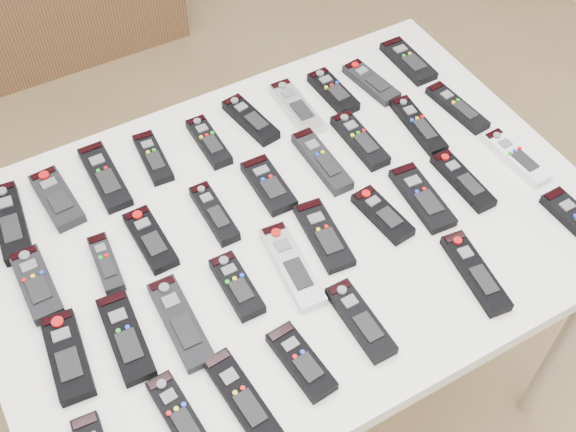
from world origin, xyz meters
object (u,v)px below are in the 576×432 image
remote_15 (322,161)px  remote_26 (422,197)px  remote_4 (209,142)px  remote_17 (418,125)px  remote_33 (360,320)px  remote_34 (475,273)px  remote_8 (371,82)px  remote_7 (333,92)px  remote_18 (457,108)px  remote_11 (106,263)px  remote_32 (301,362)px  remote_1 (57,199)px  remote_16 (360,140)px  remote_20 (126,337)px  remote_6 (296,108)px  remote_28 (516,157)px  remote_25 (383,215)px  remote_19 (68,356)px  remote_23 (292,265)px  remote_2 (105,177)px  remote_31 (242,398)px  table (288,239)px  remote_13 (214,213)px  remote_9 (408,61)px  remote_0 (11,222)px  remote_10 (37,284)px  remote_12 (150,239)px  remote_24 (324,235)px  remote_27 (463,181)px  remote_21 (181,322)px  remote_14 (269,185)px  remote_5 (251,120)px  remote_22 (237,286)px

remote_15 → remote_26: size_ratio=1.05×
remote_4 → remote_17: bearing=-22.6°
remote_33 → remote_34: (0.25, -0.02, -0.00)m
remote_8 → remote_26: bearing=-114.2°
remote_7 → remote_18: remote_7 is taller
remote_11 → remote_32: size_ratio=0.92×
remote_18 → remote_33: size_ratio=1.02×
remote_1 → remote_16: size_ratio=0.95×
remote_15 → remote_20: remote_15 is taller
remote_6 → remote_28: bearing=-46.5°
remote_25 → remote_19: bearing=173.8°
remote_1 → remote_23: (0.34, -0.39, -0.00)m
remote_19 → remote_33: bearing=-15.5°
remote_2 → remote_18: (0.80, -0.20, -0.00)m
remote_31 → remote_32: remote_32 is taller
remote_6 → remote_34: (0.07, -0.57, 0.00)m
table → remote_33: bearing=-90.4°
remote_11 → remote_13: size_ratio=0.86×
remote_4 → remote_20: size_ratio=0.83×
remote_34 → remote_9: bearing=73.9°
table → remote_17: size_ratio=6.73×
remote_23 → remote_15: bearing=52.5°
remote_26 → remote_17: bearing=60.8°
remote_7 → remote_31: bearing=-134.6°
remote_33 → remote_0: bearing=132.5°
remote_1 → remote_33: bearing=-58.9°
remote_23 → remote_11: bearing=155.2°
remote_10 → remote_20: 0.22m
remote_12 → remote_24: bearing=-28.7°
remote_17 → remote_24: bearing=-150.1°
table → remote_18: 0.52m
remote_12 → remote_25: size_ratio=1.10×
remote_12 → remote_26: size_ratio=0.89×
remote_16 → remote_27: size_ratio=1.02×
remote_13 → remote_24: 0.23m
remote_8 → remote_32: bearing=-140.0°
remote_0 → remote_13: size_ratio=1.27×
remote_8 → remote_28: 0.39m
remote_10 → remote_27: bearing=-12.2°
remote_34 → remote_21: bearing=169.3°
remote_6 → remote_10: (-0.68, -0.18, 0.00)m
remote_14 → remote_24: size_ratio=0.88×
remote_21 → remote_0: bearing=119.7°
remote_12 → remote_23: bearing=-43.1°
remote_7 → remote_8: (0.10, -0.01, -0.00)m
remote_5 → remote_10: same height
remote_17 → remote_33: (-0.40, -0.37, 0.00)m
remote_15 → remote_26: (0.13, -0.19, -0.00)m
remote_6 → remote_22: (-0.35, -0.37, 0.00)m
remote_12 → remote_21: 0.21m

